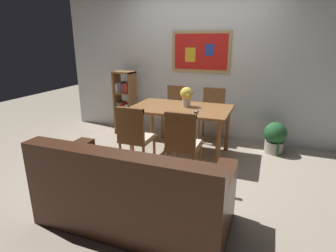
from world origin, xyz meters
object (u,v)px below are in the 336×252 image
object	(u,v)px
bookshelf	(125,105)
flower_vase	(187,95)
dining_table	(181,113)
dining_chair_far_left	(176,107)
dining_chair_near_left	(134,134)
tv_remote	(196,112)
dining_chair_far_right	(212,110)
dining_chair_near_right	(183,140)
potted_ivy	(275,137)
leather_couch	(132,195)

from	to	relation	value
bookshelf	flower_vase	distance (m)	1.49
dining_table	flower_vase	world-z (taller)	flower_vase
dining_chair_far_left	dining_chair_near_left	distance (m)	1.62
tv_remote	dining_chair_far_right	bearing A→B (deg)	88.79
dining_chair_near_right	dining_chair_far_left	distance (m)	1.75
potted_ivy	flower_vase	size ratio (longest dim) A/B	1.97
dining_table	bookshelf	world-z (taller)	bookshelf
leather_couch	tv_remote	bearing A→B (deg)	83.24
tv_remote	leather_couch	bearing A→B (deg)	-96.76
dining_chair_far_left	tv_remote	xyz separation A→B (m)	(0.66, -1.03, 0.22)
potted_ivy	flower_vase	world-z (taller)	flower_vase
dining_chair_far_right	flower_vase	bearing A→B (deg)	-109.29
dining_chair_near_right	leather_couch	bearing A→B (deg)	-100.42
dining_chair_near_left	dining_chair_far_right	bearing A→B (deg)	66.87
dining_chair_near_left	dining_chair_far_right	distance (m)	1.75
dining_chair_far_right	leather_couch	distance (m)	2.62
dining_chair_near_left	leather_couch	xyz separation A→B (m)	(0.48, -0.99, -0.23)
potted_ivy	flower_vase	distance (m)	1.54
leather_couch	bookshelf	size ratio (longest dim) A/B	1.55
dining_chair_near_right	bookshelf	bearing A→B (deg)	138.46
flower_vase	dining_chair_near_left	bearing A→B (deg)	-116.14
dining_chair_near_right	leather_couch	world-z (taller)	dining_chair_near_right
dining_chair_far_left	leather_couch	distance (m)	2.66
dining_chair_far_left	potted_ivy	distance (m)	1.78
dining_chair_near_right	leather_couch	size ratio (longest dim) A/B	0.51
dining_chair_near_right	leather_couch	distance (m)	1.03
dining_chair_near_right	potted_ivy	distance (m)	1.76
dining_table	dining_chair_far_right	size ratio (longest dim) A/B	1.61
flower_vase	tv_remote	distance (m)	0.41
dining_chair_near_right	dining_chair_near_left	distance (m)	0.66
dining_table	leather_couch	world-z (taller)	leather_couch
leather_couch	bookshelf	xyz separation A→B (m)	(-1.39, 2.38, 0.23)
dining_chair_far_left	leather_couch	world-z (taller)	dining_chair_far_left
dining_chair_far_left	flower_vase	xyz separation A→B (m)	(0.43, -0.74, 0.38)
dining_chair_far_left	flower_vase	bearing A→B (deg)	-59.78
bookshelf	dining_chair_far_right	bearing A→B (deg)	7.89
dining_chair_near_left	dining_chair_far_left	bearing A→B (deg)	89.81
dining_chair_far_right	leather_couch	size ratio (longest dim) A/B	0.51
dining_table	potted_ivy	size ratio (longest dim) A/B	2.52
potted_ivy	dining_chair_near_right	bearing A→B (deg)	-128.58
dining_chair_far_left	tv_remote	world-z (taller)	dining_chair_far_left
dining_chair_far_left	bookshelf	bearing A→B (deg)	-165.96
dining_table	dining_chair_near_right	distance (m)	0.87
dining_chair_near_left	dining_table	bearing A→B (deg)	65.43
dining_chair_far_left	bookshelf	distance (m)	0.95
dining_chair_near_left	potted_ivy	xyz separation A→B (m)	(1.74, 1.35, -0.28)
dining_chair_near_right	dining_chair_far_right	size ratio (longest dim) A/B	1.00
dining_chair_far_left	leather_couch	xyz separation A→B (m)	(0.48, -2.61, -0.23)
dining_chair_near_right	potted_ivy	world-z (taller)	dining_chair_near_right
dining_chair_far_right	bookshelf	size ratio (longest dim) A/B	0.78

